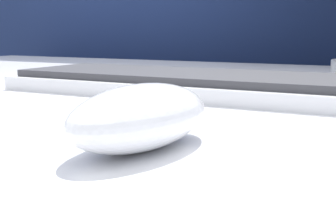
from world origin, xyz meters
TOP-DOWN VIEW (x-y plane):
  - partition_panel at (0.00, 0.72)m, footprint 5.00×0.03m
  - computer_mouse_near at (0.07, -0.17)m, footprint 0.07×0.12m
  - keyboard at (-0.01, 0.07)m, footprint 0.41×0.15m

SIDE VIEW (x-z plane):
  - partition_panel at x=0.00m, z-range 0.00..1.32m
  - keyboard at x=-0.01m, z-range 0.76..0.78m
  - computer_mouse_near at x=0.07m, z-range 0.76..0.80m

